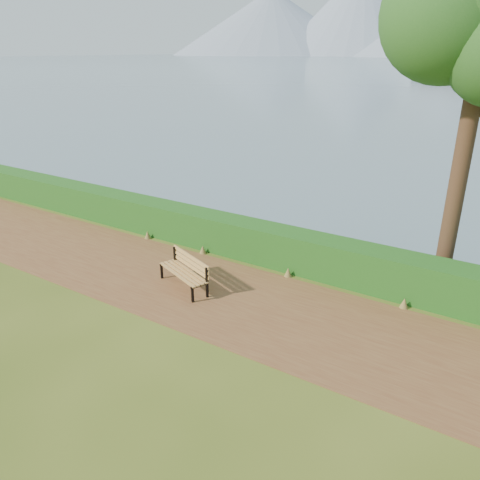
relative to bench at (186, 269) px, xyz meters
The scene contains 4 objects.
ground 0.57m from the bench, 45.01° to the right, with size 140.00×140.00×0.00m, color #3E5117.
path 0.52m from the bench, 15.90° to the left, with size 40.00×3.40×0.01m, color brown.
hedge 2.38m from the bench, 84.37° to the left, with size 32.00×0.85×1.00m, color #1A4A15.
bench is the anchor object (origin of this frame).
Camera 1 is at (6.31, -7.61, 5.38)m, focal length 35.00 mm.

